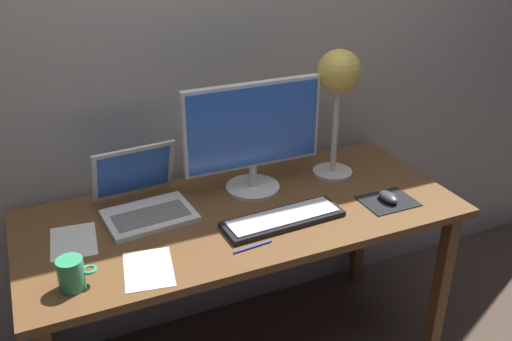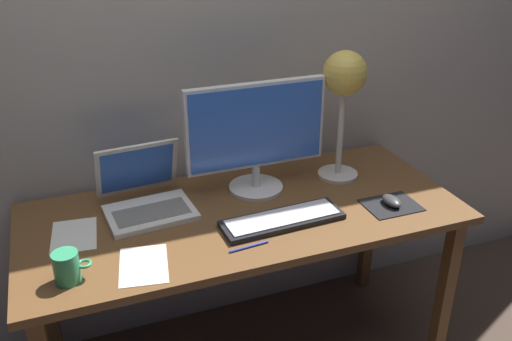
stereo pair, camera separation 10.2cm
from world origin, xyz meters
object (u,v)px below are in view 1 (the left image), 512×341
keyboard_main (283,219)px  pen (253,247)px  monitor (253,133)px  coffee_mug (72,274)px  mouse (389,197)px  laptop (142,194)px  desk_lamp (339,82)px

keyboard_main → pen: bearing=-146.8°
monitor → coffee_mug: size_ratio=4.82×
monitor → pen: monitor is taller
coffee_mug → mouse: bearing=2.5°
monitor → pen: (-0.17, -0.37, -0.24)m
monitor → coffee_mug: 0.83m
mouse → keyboard_main: bearing=175.7°
monitor → pen: 0.47m
laptop → coffee_mug: size_ratio=2.94×
monitor → keyboard_main: 0.35m
laptop → pen: laptop is taller
mouse → laptop: bearing=159.8°
coffee_mug → monitor: bearing=25.6°
laptop → mouse: (0.86, -0.32, -0.04)m
desk_lamp → mouse: 0.48m
monitor → laptop: 0.47m
laptop → desk_lamp: size_ratio=0.64×
coffee_mug → desk_lamp: bearing=17.4°
keyboard_main → laptop: (-0.43, 0.28, 0.05)m
desk_lamp → coffee_mug: bearing=-162.6°
monitor → mouse: (0.43, -0.30, -0.22)m
keyboard_main → pen: size_ratio=3.19×
keyboard_main → pen: keyboard_main is taller
keyboard_main → mouse: (0.43, -0.03, 0.01)m
keyboard_main → laptop: laptop is taller
desk_lamp → pen: (-0.52, -0.37, -0.39)m
monitor → keyboard_main: (-0.00, -0.27, -0.23)m
monitor → laptop: (-0.43, 0.02, -0.18)m
monitor → desk_lamp: bearing=-1.4°
desk_lamp → mouse: size_ratio=5.44×
keyboard_main → pen: (-0.16, -0.11, -0.01)m
laptop → desk_lamp: desk_lamp is taller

